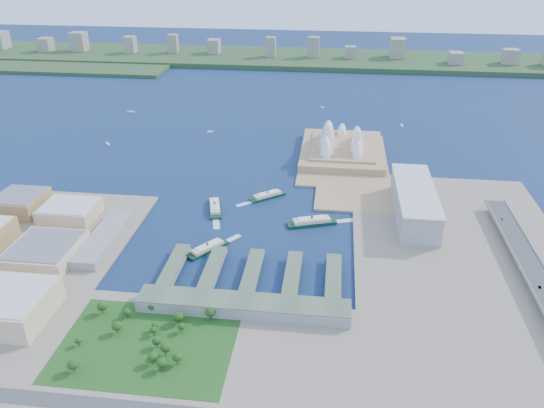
# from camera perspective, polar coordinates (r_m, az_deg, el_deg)

# --- Properties ---
(ground) EXTENTS (3000.00, 3000.00, 0.00)m
(ground) POSITION_cam_1_polar(r_m,az_deg,el_deg) (622.15, -2.35, -3.83)
(ground) COLOR #10224A
(ground) RESTS_ON ground
(south_land) EXTENTS (720.00, 180.00, 3.00)m
(south_land) POSITION_cam_1_polar(r_m,az_deg,el_deg) (457.55, -6.69, -17.21)
(south_land) COLOR gray
(south_land) RESTS_ON ground
(east_land) EXTENTS (240.00, 500.00, 3.00)m
(east_land) POSITION_cam_1_polar(r_m,az_deg,el_deg) (592.00, 20.62, -7.39)
(east_land) COLOR gray
(east_land) RESTS_ON ground
(peninsula) EXTENTS (135.00, 220.00, 3.00)m
(peninsula) POSITION_cam_1_polar(r_m,az_deg,el_deg) (848.17, 7.67, 4.85)
(peninsula) COLOR tan
(peninsula) RESTS_ON ground
(far_shore) EXTENTS (2200.00, 260.00, 12.00)m
(far_shore) POSITION_cam_1_polar(r_m,az_deg,el_deg) (1540.90, 3.61, 15.35)
(far_shore) COLOR #2D4926
(far_shore) RESTS_ON ground
(opera_house) EXTENTS (134.00, 180.00, 58.00)m
(opera_house) POSITION_cam_1_polar(r_m,az_deg,el_deg) (855.94, 7.63, 7.25)
(opera_house) COLOR white
(opera_house) RESTS_ON peninsula
(toaster_building) EXTENTS (45.00, 155.00, 35.00)m
(toaster_building) POSITION_cam_1_polar(r_m,az_deg,el_deg) (684.00, 15.07, 0.18)
(toaster_building) COLOR #95959A
(toaster_building) RESTS_ON east_land
(expressway) EXTENTS (26.00, 340.00, 11.85)m
(expressway) POSITION_cam_1_polar(r_m,az_deg,el_deg) (598.31, 26.54, -7.43)
(expressway) COLOR gray
(expressway) RESTS_ON east_land
(west_buildings) EXTENTS (200.00, 280.00, 27.00)m
(west_buildings) POSITION_cam_1_polar(r_m,az_deg,el_deg) (644.61, -26.02, -3.98)
(west_buildings) COLOR #9D7B4E
(west_buildings) RESTS_ON west_land
(ferry_wharves) EXTENTS (184.00, 90.00, 9.30)m
(ferry_wharves) POSITION_cam_1_polar(r_m,az_deg,el_deg) (555.46, -2.15, -7.46)
(ferry_wharves) COLOR #4C5A44
(ferry_wharves) RESTS_ON ground
(terminal_building) EXTENTS (200.00, 28.00, 12.00)m
(terminal_building) POSITION_cam_1_polar(r_m,az_deg,el_deg) (505.13, -3.11, -10.90)
(terminal_building) COLOR gray
(terminal_building) RESTS_ON south_land
(park) EXTENTS (150.00, 110.00, 16.00)m
(park) POSITION_cam_1_polar(r_m,az_deg,el_deg) (480.43, -13.39, -13.79)
(park) COLOR #194714
(park) RESTS_ON south_land
(far_skyline) EXTENTS (1900.00, 140.00, 55.00)m
(far_skyline) POSITION_cam_1_polar(r_m,az_deg,el_deg) (1514.80, 3.60, 16.44)
(far_skyline) COLOR gray
(far_skyline) RESTS_ON far_shore
(ferry_a) EXTENTS (28.40, 58.20, 10.66)m
(ferry_a) POSITION_cam_1_polar(r_m,az_deg,el_deg) (689.08, -6.18, -0.19)
(ferry_a) COLOR #0D371F
(ferry_a) RESTS_ON ground
(ferry_b) EXTENTS (48.55, 42.31, 9.75)m
(ferry_b) POSITION_cam_1_polar(r_m,az_deg,el_deg) (716.17, -0.47, 1.05)
(ferry_b) COLOR #0D371F
(ferry_b) RESTS_ON ground
(ferry_c) EXTENTS (42.87, 49.69, 9.94)m
(ferry_c) POSITION_cam_1_polar(r_m,az_deg,el_deg) (602.73, -6.94, -4.58)
(ferry_c) COLOR #0D371F
(ferry_c) RESTS_ON ground
(ferry_d) EXTENTS (62.56, 34.62, 11.51)m
(ferry_d) POSITION_cam_1_polar(r_m,az_deg,el_deg) (652.07, 4.30, -1.74)
(ferry_d) COLOR #0D371F
(ferry_d) RESTS_ON ground
(boat_a) EXTENTS (12.15, 13.40, 2.80)m
(boat_a) POSITION_cam_1_polar(r_m,az_deg,el_deg) (946.66, -17.25, 6.24)
(boat_a) COLOR white
(boat_a) RESTS_ON ground
(boat_b) EXTENTS (10.87, 4.74, 2.85)m
(boat_b) POSITION_cam_1_polar(r_m,az_deg,el_deg) (967.85, -6.68, 7.75)
(boat_b) COLOR white
(boat_b) RESTS_ON ground
(boat_c) EXTENTS (4.75, 13.95, 3.10)m
(boat_c) POSITION_cam_1_polar(r_m,az_deg,el_deg) (1022.89, 13.79, 8.23)
(boat_c) COLOR white
(boat_c) RESTS_ON ground
(boat_d) EXTENTS (14.95, 5.03, 2.47)m
(boat_d) POSITION_cam_1_polar(r_m,az_deg,el_deg) (1112.13, -14.95, 9.59)
(boat_d) COLOR white
(boat_d) RESTS_ON ground
(boat_e) EXTENTS (8.73, 9.90, 2.47)m
(boat_e) POSITION_cam_1_polar(r_m,az_deg,el_deg) (1108.60, 5.43, 10.32)
(boat_e) COLOR white
(boat_e) RESTS_ON ground
(car_b) EXTENTS (1.52, 4.35, 1.43)m
(car_b) POSITION_cam_1_polar(r_m,az_deg,el_deg) (578.20, 26.86, -7.97)
(car_b) COLOR slate
(car_b) RESTS_ON expressway
(car_c) EXTENTS (1.92, 4.71, 1.37)m
(car_c) POSITION_cam_1_polar(r_m,az_deg,el_deg) (689.79, 23.54, -1.49)
(car_c) COLOR slate
(car_c) RESTS_ON expressway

